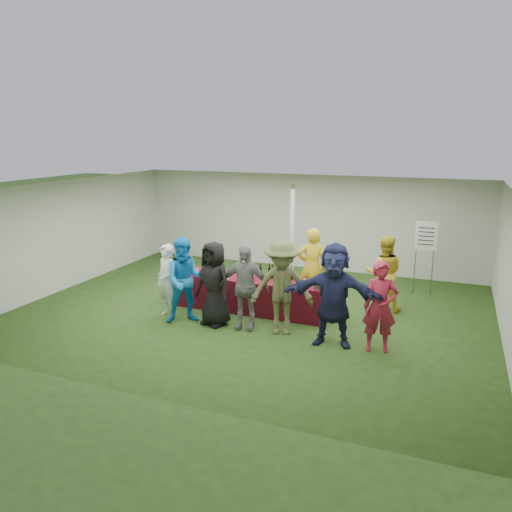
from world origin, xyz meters
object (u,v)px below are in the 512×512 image
at_px(dump_bucket, 319,285).
at_px(customer_2, 214,284).
at_px(wine_list_sign, 426,242).
at_px(staff_pourer, 312,268).
at_px(customer_4, 282,288).
at_px(customer_0, 167,281).
at_px(customer_3, 244,287).
at_px(customer_5, 334,295).
at_px(customer_6, 380,307).
at_px(staff_back, 384,273).
at_px(serving_table, 248,294).
at_px(customer_1, 186,280).

distance_m(dump_bucket, customer_2, 2.13).
bearing_deg(wine_list_sign, dump_bucket, -123.42).
bearing_deg(staff_pourer, customer_2, 34.46).
bearing_deg(customer_4, customer_0, 163.87).
bearing_deg(customer_0, dump_bucket, 37.92).
bearing_deg(customer_3, wine_list_sign, 40.41).
bearing_deg(customer_2, customer_5, 15.48).
xyz_separation_m(dump_bucket, customer_6, (1.34, -0.86, -0.01)).
relative_size(staff_pourer, customer_2, 1.04).
relative_size(wine_list_sign, staff_back, 1.06).
bearing_deg(serving_table, customer_0, -143.86).
xyz_separation_m(wine_list_sign, customer_1, (-4.42, -3.70, -0.42)).
bearing_deg(wine_list_sign, customer_5, -109.93).
height_order(dump_bucket, customer_6, customer_6).
relative_size(wine_list_sign, customer_2, 1.04).
distance_m(serving_table, customer_1, 1.53).
distance_m(wine_list_sign, customer_6, 3.73).
bearing_deg(dump_bucket, customer_1, -160.68).
bearing_deg(staff_back, serving_table, 12.16).
bearing_deg(serving_table, dump_bucket, -7.50).
distance_m(serving_table, dump_bucket, 1.75).
distance_m(serving_table, customer_2, 1.19).
bearing_deg(staff_pourer, dump_bucket, 99.46).
bearing_deg(serving_table, staff_pourer, 30.22).
bearing_deg(customer_5, customer_4, 165.93).
distance_m(dump_bucket, customer_5, 1.04).
relative_size(staff_pourer, customer_6, 1.09).
bearing_deg(staff_back, customer_4, 42.13).
distance_m(customer_1, customer_2, 0.61).
relative_size(wine_list_sign, customer_3, 1.05).
bearing_deg(wine_list_sign, customer_4, -123.91).
distance_m(wine_list_sign, customer_3, 4.80).
distance_m(customer_2, customer_6, 3.31).
xyz_separation_m(serving_table, customer_3, (0.35, -1.00, 0.48)).
bearing_deg(customer_3, customer_0, 172.79).
distance_m(customer_2, customer_4, 1.43).
bearing_deg(serving_table, customer_2, -105.88).
relative_size(customer_3, customer_6, 1.04).
xyz_separation_m(staff_back, customer_5, (-0.60, -2.22, 0.12)).
bearing_deg(staff_pourer, serving_table, 15.84).
xyz_separation_m(wine_list_sign, customer_5, (-1.34, -3.70, -0.35)).
bearing_deg(customer_1, dump_bucket, -12.96).
xyz_separation_m(customer_0, customer_1, (0.51, -0.09, 0.10)).
distance_m(serving_table, staff_pourer, 1.54).
xyz_separation_m(serving_table, staff_pourer, (1.25, 0.73, 0.53)).
xyz_separation_m(wine_list_sign, customer_4, (-2.39, -3.55, -0.38)).
bearing_deg(wine_list_sign, staff_pourer, -140.79).
relative_size(customer_2, customer_6, 1.05).
relative_size(wine_list_sign, customer_0, 1.14).
relative_size(staff_back, customer_5, 0.88).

